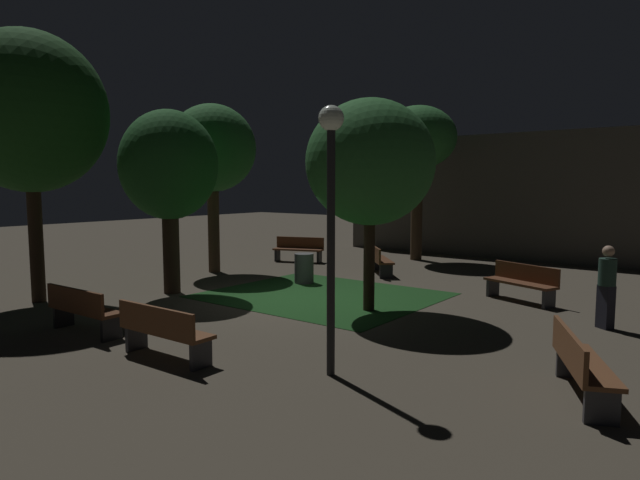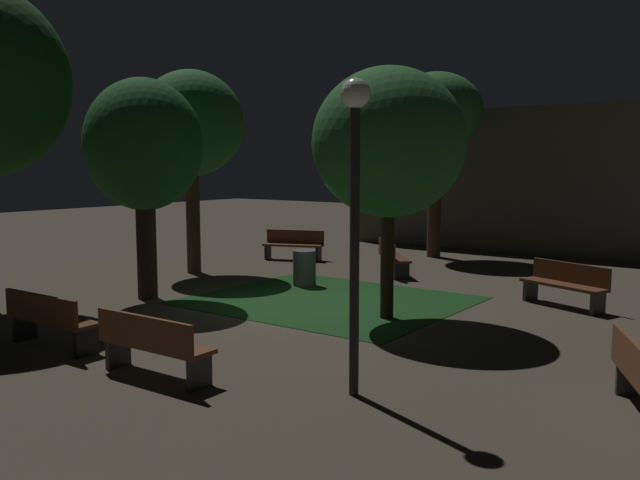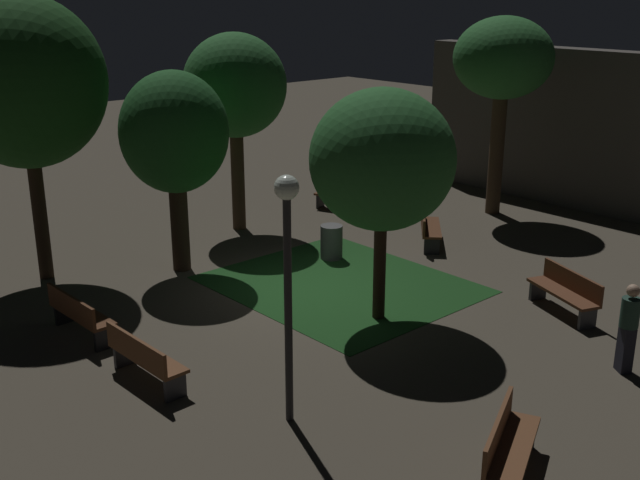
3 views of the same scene
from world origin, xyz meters
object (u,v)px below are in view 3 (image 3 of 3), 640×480
at_px(bench_front_left, 566,291).
at_px(tree_right_canopy, 174,134).
at_px(tree_back_right, 24,83).
at_px(tree_left_canopy, 382,160).
at_px(bench_back_row, 428,226).
at_px(lamp_post_plaza_east, 287,255).
at_px(bench_by_lamp, 507,445).
at_px(bench_path_side, 79,313).
at_px(trash_bin, 331,242).
at_px(bench_front_right, 144,357).
at_px(tree_near_wall, 503,61).
at_px(pedestrian, 628,326).
at_px(bench_corner, 345,195).
at_px(tree_tall_center, 235,87).

relative_size(bench_front_left, tree_right_canopy, 0.40).
height_order(bench_front_left, tree_back_right, tree_back_right).
relative_size(tree_left_canopy, tree_right_canopy, 0.99).
bearing_deg(bench_back_row, tree_back_right, -117.19).
bearing_deg(lamp_post_plaza_east, bench_by_lamp, 22.49).
bearing_deg(bench_back_row, bench_path_side, -94.80).
bearing_deg(trash_bin, lamp_post_plaza_east, -47.68).
bearing_deg(bench_path_side, lamp_post_plaza_east, 12.15).
xyz_separation_m(bench_front_right, tree_near_wall, (-2.30, 12.86, 3.89)).
bearing_deg(trash_bin, bench_front_left, 12.81).
bearing_deg(bench_front_right, pedestrian, 50.96).
relative_size(bench_back_row, tree_back_right, 0.26).
relative_size(bench_by_lamp, trash_bin, 2.18).
height_order(lamp_post_plaza_east, pedestrian, lamp_post_plaza_east).
xyz_separation_m(bench_front_left, tree_near_wall, (-5.42, 5.00, 3.89)).
relative_size(tree_left_canopy, tree_near_wall, 0.82).
relative_size(bench_front_right, tree_back_right, 0.29).
bearing_deg(trash_bin, bench_back_row, 71.74).
bearing_deg(bench_corner, bench_back_row, -9.57).
relative_size(bench_back_row, tree_right_canopy, 0.36).
xyz_separation_m(bench_by_lamp, tree_tall_center, (-11.61, 4.05, 3.37)).
distance_m(bench_by_lamp, tree_back_right, 12.25).
bearing_deg(trash_bin, bench_by_lamp, -27.72).
bearing_deg(lamp_post_plaza_east, tree_left_canopy, 115.02).
distance_m(bench_front_right, tree_left_canopy, 5.64).
bearing_deg(tree_back_right, bench_back_row, 62.81).
xyz_separation_m(tree_tall_center, pedestrian, (11.20, -0.01, -3.00)).
height_order(tree_left_canopy, lamp_post_plaza_east, tree_left_canopy).
relative_size(tree_left_canopy, pedestrian, 2.86).
distance_m(bench_front_right, tree_tall_center, 9.41).
height_order(tree_near_wall, trash_bin, tree_near_wall).
distance_m(bench_back_row, tree_near_wall, 5.40).
height_order(bench_front_left, tree_near_wall, tree_near_wall).
bearing_deg(pedestrian, tree_left_canopy, -161.26).
height_order(bench_corner, pedestrian, pedestrian).
height_order(bench_front_right, tree_right_canopy, tree_right_canopy).
distance_m(bench_path_side, bench_back_row, 9.21).
relative_size(bench_by_lamp, tree_tall_center, 0.35).
xyz_separation_m(bench_front_right, tree_tall_center, (-6.03, 6.38, 3.37)).
height_order(tree_tall_center, trash_bin, tree_tall_center).
height_order(bench_front_right, bench_by_lamp, same).
distance_m(bench_path_side, bench_corner, 10.24).
bearing_deg(bench_front_right, tree_near_wall, 100.16).
bearing_deg(tree_right_canopy, bench_front_right, -38.66).
relative_size(bench_front_left, tree_tall_center, 0.35).
height_order(tree_left_canopy, tree_back_right, tree_back_right).
relative_size(bench_front_right, pedestrian, 1.12).
bearing_deg(lamp_post_plaza_east, bench_front_left, 84.98).
distance_m(lamp_post_plaza_east, pedestrian, 6.21).
relative_size(bench_back_row, trash_bin, 1.96).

